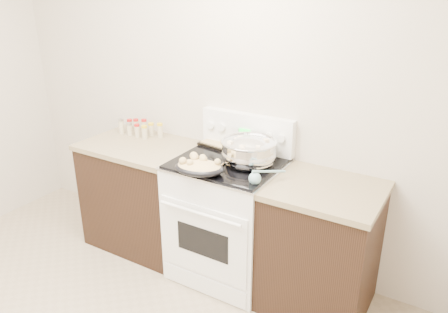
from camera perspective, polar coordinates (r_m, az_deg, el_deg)
The scene contains 9 objects.
counter_left at distance 3.79m, azimuth -10.37°, elevation -4.83°, with size 0.93×0.67×0.92m.
counter_right at distance 3.11m, azimuth 12.45°, elevation -11.52°, with size 0.73×0.67×0.92m.
kitchen_range at distance 3.34m, azimuth 0.49°, elevation -7.84°, with size 0.78×0.73×1.22m.
mixing_bowl at distance 3.06m, azimuth 3.25°, elevation 0.55°, with size 0.50×0.50×0.23m.
roasting_pan at distance 2.93m, azimuth -3.28°, elevation -1.33°, with size 0.39×0.32×0.12m.
baking_sheet at distance 3.43m, azimuth 0.61°, elevation 1.70°, with size 0.45×0.34×0.06m.
wooden_spoon at distance 3.00m, azimuth -1.15°, elevation -1.56°, with size 0.05×0.26×0.04m.
blue_ladle at distance 2.81m, azimuth 4.26°, elevation -2.77°, with size 0.17×0.25×0.10m.
spice_jars at distance 3.80m, azimuth -10.95°, elevation 3.65°, with size 0.40×0.15×0.13m.
Camera 1 is at (1.82, -1.07, 2.15)m, focal length 35.00 mm.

